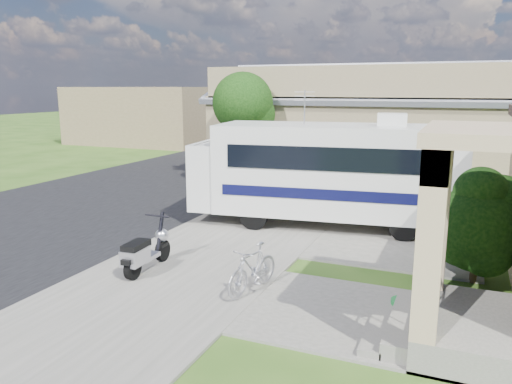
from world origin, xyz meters
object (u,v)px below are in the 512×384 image
at_px(pickup_truck, 241,154).
at_px(van, 275,136).
at_px(shrub, 481,224).
at_px(garden_hose, 403,307).
at_px(scooter, 145,252).
at_px(bicycle, 253,271).
at_px(motorhome, 327,170).

bearing_deg(pickup_truck, van, -77.42).
relative_size(shrub, pickup_truck, 0.45).
bearing_deg(garden_hose, shrub, 59.88).
relative_size(scooter, garden_hose, 3.83).
height_order(bicycle, van, van).
relative_size(van, garden_hose, 14.51).
bearing_deg(garden_hose, scooter, -177.80).
height_order(motorhome, pickup_truck, motorhome).
distance_m(motorhome, scooter, 5.98).
distance_m(shrub, pickup_truck, 15.62).
height_order(scooter, garden_hose, scooter).
height_order(motorhome, shrub, motorhome).
relative_size(motorhome, scooter, 4.47).
relative_size(shrub, garden_hose, 5.34).
bearing_deg(bicycle, van, 121.86).
distance_m(scooter, pickup_truck, 14.34).
bearing_deg(motorhome, pickup_truck, 119.76).
xyz_separation_m(van, garden_hose, (10.33, -20.74, -0.85)).
xyz_separation_m(shrub, pickup_truck, (-10.59, 11.48, -0.49)).
distance_m(bicycle, pickup_truck, 15.34).
relative_size(motorhome, pickup_truck, 1.43).
distance_m(shrub, bicycle, 4.74).
distance_m(van, garden_hose, 23.19).
bearing_deg(pickup_truck, bicycle, 120.32).
bearing_deg(scooter, shrub, 16.07).
distance_m(motorhome, van, 17.40).
relative_size(pickup_truck, garden_hose, 11.96).
xyz_separation_m(bicycle, pickup_truck, (-6.57, 13.86, 0.29)).
bearing_deg(motorhome, shrub, -44.52).
relative_size(scooter, van, 0.26).
bearing_deg(shrub, van, 121.75).
bearing_deg(van, scooter, -76.57).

